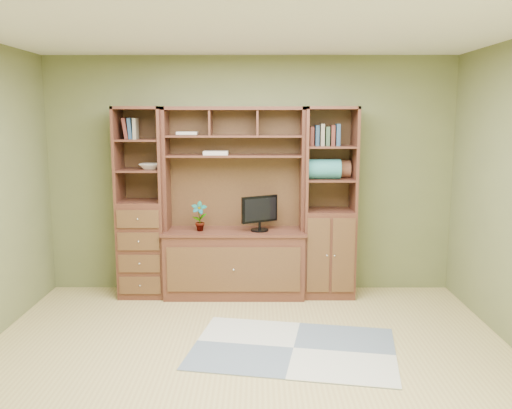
{
  "coord_description": "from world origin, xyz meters",
  "views": [
    {
      "loc": [
        0.08,
        -4.0,
        1.95
      ],
      "look_at": [
        0.07,
        1.2,
        1.1
      ],
      "focal_mm": 38.0,
      "sensor_mm": 36.0,
      "label": 1
    }
  ],
  "objects_px": {
    "monitor": "(260,207)",
    "right_tower": "(329,203)",
    "center_hutch": "(234,203)",
    "left_tower": "(142,203)"
  },
  "relations": [
    {
      "from": "left_tower",
      "to": "monitor",
      "type": "height_order",
      "value": "left_tower"
    },
    {
      "from": "center_hutch",
      "to": "monitor",
      "type": "bearing_deg",
      "value": -7.28
    },
    {
      "from": "right_tower",
      "to": "center_hutch",
      "type": "bearing_deg",
      "value": -177.77
    },
    {
      "from": "left_tower",
      "to": "center_hutch",
      "type": "bearing_deg",
      "value": -2.29
    },
    {
      "from": "center_hutch",
      "to": "right_tower",
      "type": "xyz_separation_m",
      "value": [
        1.02,
        0.04,
        0.0
      ]
    },
    {
      "from": "monitor",
      "to": "right_tower",
      "type": "bearing_deg",
      "value": -24.43
    },
    {
      "from": "right_tower",
      "to": "monitor",
      "type": "relative_size",
      "value": 3.91
    },
    {
      "from": "center_hutch",
      "to": "monitor",
      "type": "distance_m",
      "value": 0.28
    },
    {
      "from": "left_tower",
      "to": "right_tower",
      "type": "xyz_separation_m",
      "value": [
        2.02,
        0.0,
        0.0
      ]
    },
    {
      "from": "monitor",
      "to": "center_hutch",
      "type": "bearing_deg",
      "value": 142.59
    }
  ]
}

